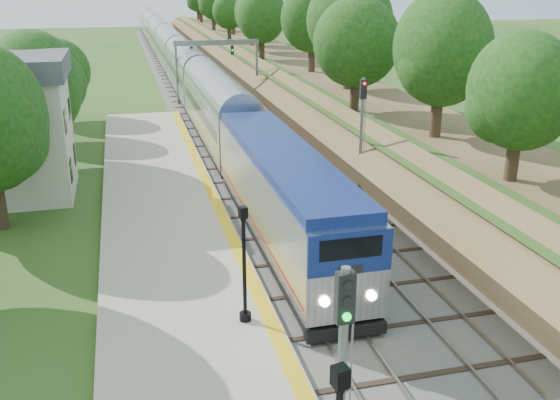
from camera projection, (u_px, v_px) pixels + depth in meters
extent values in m
cube|color=#4C4944|center=(207.00, 94.00, 67.29)|extent=(9.50, 170.00, 0.12)
cube|color=gray|center=(181.00, 94.00, 66.61)|extent=(0.08, 170.00, 0.16)
cube|color=gray|center=(195.00, 93.00, 66.95)|extent=(0.08, 170.00, 0.16)
cube|color=gray|center=(219.00, 92.00, 67.54)|extent=(0.08, 170.00, 0.16)
cube|color=gray|center=(232.00, 92.00, 67.87)|extent=(0.08, 170.00, 0.16)
cube|color=#A79F87|center=(180.00, 285.00, 25.45)|extent=(6.40, 68.00, 0.38)
cube|color=gold|center=(248.00, 273.00, 26.04)|extent=(0.55, 68.00, 0.01)
cube|color=brown|center=(292.00, 77.00, 68.99)|extent=(9.00, 170.00, 3.00)
cube|color=brown|center=(257.00, 81.00, 68.16)|extent=(4.47, 170.00, 4.54)
cylinder|color=#332316|center=(279.00, 52.00, 67.70)|extent=(0.60, 0.60, 2.62)
sphere|color=#16370F|center=(279.00, 18.00, 66.49)|extent=(5.70, 5.70, 5.70)
cylinder|color=#332316|center=(212.00, 21.00, 113.30)|extent=(0.60, 0.60, 2.62)
sphere|color=#16370F|center=(211.00, 1.00, 112.10)|extent=(5.70, 5.70, 5.70)
cube|color=black|center=(71.00, 170.00, 34.93)|extent=(0.05, 1.10, 1.30)
cube|color=black|center=(75.00, 154.00, 38.21)|extent=(0.05, 1.10, 1.30)
cube|color=black|center=(65.00, 121.00, 33.98)|extent=(0.05, 1.10, 1.30)
cube|color=black|center=(69.00, 109.00, 37.26)|extent=(0.05, 1.10, 1.30)
cylinder|color=slate|center=(177.00, 73.00, 60.89)|extent=(0.24, 0.24, 6.20)
cylinder|color=slate|center=(257.00, 71.00, 62.74)|extent=(0.24, 0.24, 6.20)
cube|color=slate|center=(217.00, 43.00, 60.85)|extent=(8.40, 0.25, 0.50)
cube|color=black|center=(192.00, 51.00, 60.39)|extent=(0.30, 0.20, 0.90)
cube|color=black|center=(232.00, 50.00, 61.31)|extent=(0.30, 0.20, 0.90)
cylinder|color=#332316|center=(30.00, 196.00, 32.65)|extent=(0.60, 0.60, 2.45)
sphere|color=#16370F|center=(21.00, 134.00, 31.52)|extent=(5.32, 5.32, 5.32)
cylinder|color=#332316|center=(55.00, 128.00, 47.24)|extent=(0.60, 0.60, 2.45)
sphere|color=#16370F|center=(50.00, 84.00, 46.12)|extent=(5.32, 5.32, 5.32)
cube|color=black|center=(283.00, 233.00, 29.58)|extent=(2.73, 17.08, 0.59)
cube|color=#B7BAC1|center=(283.00, 194.00, 28.91)|extent=(2.97, 17.79, 3.36)
cube|color=navy|center=(283.00, 154.00, 28.27)|extent=(2.85, 17.08, 0.43)
cube|color=navy|center=(350.00, 253.00, 20.45)|extent=(2.94, 0.10, 1.48)
cube|color=black|center=(351.00, 248.00, 20.35)|extent=(2.17, 0.06, 0.74)
cube|color=maroon|center=(283.00, 216.00, 29.30)|extent=(2.99, 17.44, 0.10)
cube|color=#B7BAC1|center=(218.00, 116.00, 46.71)|extent=(2.97, 19.77, 3.86)
cube|color=#B7BAC1|center=(188.00, 76.00, 65.29)|extent=(2.97, 19.77, 3.86)
cube|color=#B7BAC1|center=(171.00, 54.00, 83.88)|extent=(2.97, 19.77, 3.86)
cube|color=#B7BAC1|center=(161.00, 40.00, 102.46)|extent=(2.97, 19.77, 3.86)
cube|color=#B7BAC1|center=(153.00, 30.00, 121.04)|extent=(2.97, 19.77, 3.86)
cube|color=#B7BAC1|center=(148.00, 23.00, 139.62)|extent=(2.97, 19.77, 3.86)
cube|color=black|center=(340.00, 377.00, 11.83)|extent=(0.35, 0.35, 0.43)
cube|color=silver|center=(340.00, 377.00, 11.83)|extent=(0.25, 0.25, 0.32)
cylinder|color=black|center=(245.00, 316.00, 22.43)|extent=(0.43, 0.43, 0.29)
cylinder|color=black|center=(244.00, 268.00, 21.79)|extent=(0.14, 0.14, 3.82)
cube|color=black|center=(243.00, 212.00, 21.07)|extent=(0.31, 0.31, 0.39)
cube|color=silver|center=(243.00, 212.00, 21.07)|extent=(0.22, 0.22, 0.29)
cube|color=black|center=(345.00, 298.00, 12.29)|extent=(0.37, 0.24, 1.10)
cylinder|color=#0CE526|center=(347.00, 301.00, 12.16)|extent=(0.18, 0.07, 0.18)
cylinder|color=slate|center=(361.00, 136.00, 35.58)|extent=(0.19, 0.19, 6.65)
cube|color=black|center=(363.00, 89.00, 34.68)|extent=(0.36, 0.24, 1.07)
cylinder|color=#FF0C0C|center=(364.00, 90.00, 34.55)|extent=(0.17, 0.06, 0.17)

